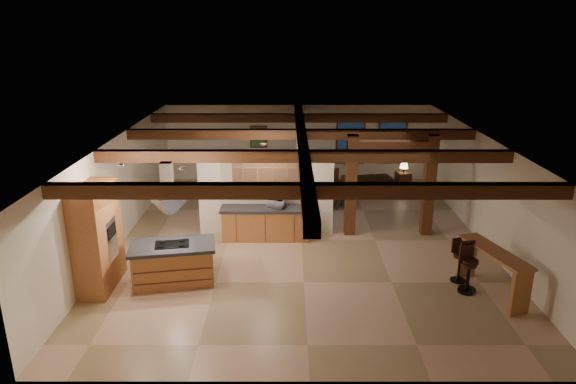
# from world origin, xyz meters

# --- Properties ---
(ground) EXTENTS (12.00, 12.00, 0.00)m
(ground) POSITION_xyz_m (0.00, 0.00, 0.00)
(ground) COLOR tan
(ground) RESTS_ON ground
(room_walls) EXTENTS (12.00, 12.00, 12.00)m
(room_walls) POSITION_xyz_m (0.00, 0.00, 1.78)
(room_walls) COLOR white
(room_walls) RESTS_ON ground
(ceiling_beams) EXTENTS (10.00, 12.00, 0.28)m
(ceiling_beams) POSITION_xyz_m (0.00, 0.00, 2.76)
(ceiling_beams) COLOR #442011
(ceiling_beams) RESTS_ON room_walls
(timber_posts) EXTENTS (2.50, 0.30, 2.90)m
(timber_posts) POSITION_xyz_m (2.50, 0.50, 1.76)
(timber_posts) COLOR #442011
(timber_posts) RESTS_ON ground
(partition_wall) EXTENTS (3.80, 0.18, 2.20)m
(partition_wall) POSITION_xyz_m (-1.00, 0.50, 1.10)
(partition_wall) COLOR white
(partition_wall) RESTS_ON ground
(pantry_cabinet) EXTENTS (0.67, 1.60, 2.40)m
(pantry_cabinet) POSITION_xyz_m (-4.67, -2.60, 1.20)
(pantry_cabinet) COLOR #AC6737
(pantry_cabinet) RESTS_ON ground
(back_counter) EXTENTS (2.50, 0.66, 0.94)m
(back_counter) POSITION_xyz_m (-1.00, 0.11, 0.48)
(back_counter) COLOR #AC6737
(back_counter) RESTS_ON ground
(upper_display_cabinet) EXTENTS (1.80, 0.36, 0.95)m
(upper_display_cabinet) POSITION_xyz_m (-1.00, 0.31, 1.85)
(upper_display_cabinet) COLOR #AC6737
(upper_display_cabinet) RESTS_ON partition_wall
(range_hood) EXTENTS (1.10, 1.10, 1.40)m
(range_hood) POSITION_xyz_m (-3.05, -2.43, 1.78)
(range_hood) COLOR silver
(range_hood) RESTS_ON room_walls
(back_windows) EXTENTS (2.70, 0.07, 1.70)m
(back_windows) POSITION_xyz_m (2.80, 5.93, 1.50)
(back_windows) COLOR #442011
(back_windows) RESTS_ON room_walls
(framed_art) EXTENTS (0.65, 0.05, 0.85)m
(framed_art) POSITION_xyz_m (-1.50, 5.94, 1.70)
(framed_art) COLOR #442011
(framed_art) RESTS_ON room_walls
(recessed_cans) EXTENTS (3.16, 2.46, 0.03)m
(recessed_cans) POSITION_xyz_m (-2.53, -1.93, 2.87)
(recessed_cans) COLOR silver
(recessed_cans) RESTS_ON room_walls
(kitchen_island) EXTENTS (2.09, 1.35, 0.96)m
(kitchen_island) POSITION_xyz_m (-3.05, -2.43, 0.48)
(kitchen_island) COLOR #AC6737
(kitchen_island) RESTS_ON ground
(dining_table) EXTENTS (2.06, 1.27, 0.70)m
(dining_table) POSITION_xyz_m (0.79, 3.11, 0.35)
(dining_table) COLOR #412010
(dining_table) RESTS_ON ground
(sofa) EXTENTS (1.94, 1.03, 0.54)m
(sofa) POSITION_xyz_m (2.55, 4.97, 0.27)
(sofa) COLOR black
(sofa) RESTS_ON ground
(microwave) EXTENTS (0.53, 0.45, 0.25)m
(microwave) POSITION_xyz_m (-0.69, 0.11, 1.06)
(microwave) COLOR silver
(microwave) RESTS_ON back_counter
(bar_counter) EXTENTS (1.07, 2.08, 1.06)m
(bar_counter) POSITION_xyz_m (4.17, -3.00, 0.71)
(bar_counter) COLOR #AC6737
(bar_counter) RESTS_ON ground
(side_table) EXTENTS (0.56, 0.56, 0.60)m
(side_table) POSITION_xyz_m (3.87, 4.86, 0.30)
(side_table) COLOR #442011
(side_table) RESTS_ON ground
(table_lamp) EXTENTS (0.30, 0.30, 0.36)m
(table_lamp) POSITION_xyz_m (3.87, 4.86, 0.85)
(table_lamp) COLOR black
(table_lamp) RESTS_ON side_table
(bar_stool_a) EXTENTS (0.39, 0.40, 1.08)m
(bar_stool_a) POSITION_xyz_m (3.65, -2.88, 0.55)
(bar_stool_a) COLOR black
(bar_stool_a) RESTS_ON ground
(bar_stool_b) EXTENTS (0.41, 0.42, 1.14)m
(bar_stool_b) POSITION_xyz_m (3.71, -2.80, 0.58)
(bar_stool_b) COLOR black
(bar_stool_b) RESTS_ON ground
(bar_stool_c) EXTENTS (0.38, 0.39, 1.04)m
(bar_stool_c) POSITION_xyz_m (3.63, -2.36, 0.53)
(bar_stool_c) COLOR black
(bar_stool_c) RESTS_ON ground
(dining_chairs) EXTENTS (2.10, 2.10, 1.06)m
(dining_chairs) POSITION_xyz_m (0.79, 3.11, 0.54)
(dining_chairs) COLOR #442011
(dining_chairs) RESTS_ON ground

